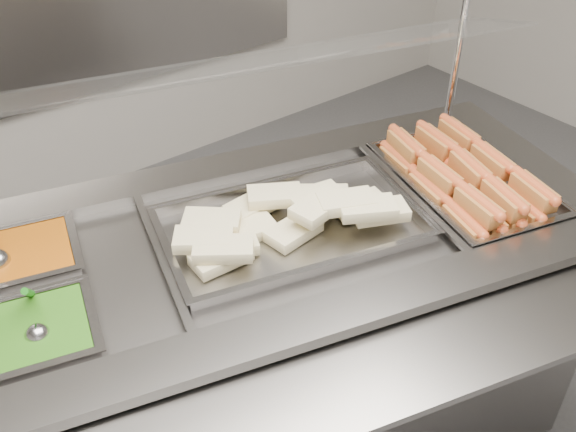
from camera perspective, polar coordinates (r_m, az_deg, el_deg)
steam_counter at (r=2.19m, az=-1.33°, el=-11.16°), size 2.20×1.40×0.97m
tray_rail at (r=1.54m, az=6.34°, el=-14.20°), size 1.95×0.87×0.06m
sneeze_guard at (r=1.85m, az=-4.49°, el=12.93°), size 1.81×0.77×0.48m
pan_hotdogs at (r=2.18m, az=15.29°, el=2.30°), size 0.51×0.67×0.11m
pan_wraps at (r=1.90m, az=0.30°, el=-1.21°), size 0.82×0.61×0.08m
pan_beans at (r=1.94m, az=-22.91°, el=-4.17°), size 0.38×0.33×0.11m
pan_peas at (r=1.70m, az=-22.18°, el=-10.59°), size 0.38×0.33×0.11m
hotdogs_in_buns at (r=2.13m, az=15.11°, el=3.43°), size 0.42×0.61×0.13m
tortilla_wraps at (r=1.86m, az=-0.49°, el=-0.26°), size 0.67×0.43×0.11m
serving_spoon at (r=1.66m, az=-21.48°, el=-9.20°), size 0.08×0.18×0.16m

